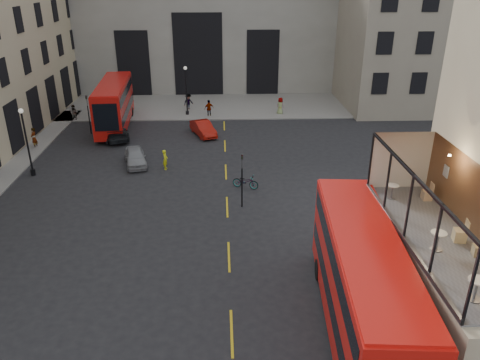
{
  "coord_description": "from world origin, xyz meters",
  "views": [
    {
      "loc": [
        -2.3,
        -16.0,
        14.58
      ],
      "look_at": [
        -1.23,
        9.73,
        3.0
      ],
      "focal_mm": 35.0,
      "sensor_mm": 36.0,
      "label": 1
    }
  ],
  "objects_px": {
    "pedestrian_b": "(188,102)",
    "cafe_chair_d": "(427,194)",
    "traffic_light_near": "(242,174)",
    "cafe_chair_c": "(460,235)",
    "cafe_table_near": "(477,286)",
    "bus_near": "(362,281)",
    "bicycle": "(246,182)",
    "car_a": "(135,157)",
    "cafe_table_far": "(393,189)",
    "pedestrian_d": "(280,106)",
    "pedestrian_e": "(34,138)",
    "car_b": "(203,128)",
    "cyclist": "(165,160)",
    "cafe_chair_b": "(479,250)",
    "street_lamp_a": "(28,146)",
    "pedestrian_a": "(74,113)",
    "bus_far": "(114,103)",
    "cafe_table_mid": "(438,238)",
    "pedestrian_c": "(209,108)",
    "traffic_light_far": "(88,110)",
    "street_lamp_b": "(186,94)",
    "car_c": "(115,131)"
  },
  "relations": [
    {
      "from": "pedestrian_e",
      "to": "cafe_chair_d",
      "type": "height_order",
      "value": "cafe_chair_d"
    },
    {
      "from": "cafe_table_near",
      "to": "cafe_chair_c",
      "type": "bearing_deg",
      "value": 71.22
    },
    {
      "from": "pedestrian_a",
      "to": "cafe_table_mid",
      "type": "height_order",
      "value": "cafe_table_mid"
    },
    {
      "from": "pedestrian_d",
      "to": "cafe_table_near",
      "type": "bearing_deg",
      "value": 133.11
    },
    {
      "from": "traffic_light_near",
      "to": "bus_far",
      "type": "distance_m",
      "value": 21.65
    },
    {
      "from": "car_a",
      "to": "cyclist",
      "type": "height_order",
      "value": "cyclist"
    },
    {
      "from": "pedestrian_a",
      "to": "cafe_table_mid",
      "type": "relative_size",
      "value": 2.28
    },
    {
      "from": "bus_near",
      "to": "pedestrian_d",
      "type": "height_order",
      "value": "bus_near"
    },
    {
      "from": "pedestrian_b",
      "to": "cafe_chair_d",
      "type": "bearing_deg",
      "value": -108.3
    },
    {
      "from": "car_a",
      "to": "traffic_light_near",
      "type": "bearing_deg",
      "value": -57.18
    },
    {
      "from": "pedestrian_a",
      "to": "pedestrian_d",
      "type": "bearing_deg",
      "value": -0.91
    },
    {
      "from": "car_a",
      "to": "car_b",
      "type": "distance_m",
      "value": 9.03
    },
    {
      "from": "cyclist",
      "to": "pedestrian_a",
      "type": "distance_m",
      "value": 17.39
    },
    {
      "from": "car_b",
      "to": "street_lamp_b",
      "type": "bearing_deg",
      "value": 84.48
    },
    {
      "from": "traffic_light_far",
      "to": "bus_near",
      "type": "height_order",
      "value": "bus_near"
    },
    {
      "from": "cafe_chair_c",
      "to": "cyclist",
      "type": "bearing_deg",
      "value": 126.47
    },
    {
      "from": "car_c",
      "to": "cafe_chair_c",
      "type": "relative_size",
      "value": 5.59
    },
    {
      "from": "traffic_light_near",
      "to": "car_b",
      "type": "distance_m",
      "value": 15.55
    },
    {
      "from": "traffic_light_near",
      "to": "cafe_chair_b",
      "type": "relative_size",
      "value": 4.81
    },
    {
      "from": "cyclist",
      "to": "pedestrian_b",
      "type": "relative_size",
      "value": 0.85
    },
    {
      "from": "car_b",
      "to": "cafe_table_mid",
      "type": "bearing_deg",
      "value": -91.58
    },
    {
      "from": "cyclist",
      "to": "cafe_table_far",
      "type": "relative_size",
      "value": 2.34
    },
    {
      "from": "street_lamp_b",
      "to": "bus_near",
      "type": "relative_size",
      "value": 0.44
    },
    {
      "from": "car_a",
      "to": "cafe_table_far",
      "type": "relative_size",
      "value": 5.74
    },
    {
      "from": "car_a",
      "to": "bicycle",
      "type": "xyz_separation_m",
      "value": [
        8.75,
        -4.86,
        -0.17
      ]
    },
    {
      "from": "bicycle",
      "to": "cyclist",
      "type": "height_order",
      "value": "cyclist"
    },
    {
      "from": "street_lamp_a",
      "to": "pedestrian_a",
      "type": "bearing_deg",
      "value": 92.9
    },
    {
      "from": "cyclist",
      "to": "cafe_chair_b",
      "type": "height_order",
      "value": "cafe_chair_b"
    },
    {
      "from": "traffic_light_near",
      "to": "pedestrian_e",
      "type": "bearing_deg",
      "value": 145.87
    },
    {
      "from": "pedestrian_a",
      "to": "pedestrian_c",
      "type": "relative_size",
      "value": 0.94
    },
    {
      "from": "car_b",
      "to": "pedestrian_c",
      "type": "bearing_deg",
      "value": 64.34
    },
    {
      "from": "bus_far",
      "to": "pedestrian_e",
      "type": "xyz_separation_m",
      "value": [
        -6.07,
        -5.86,
        -1.62
      ]
    },
    {
      "from": "traffic_light_near",
      "to": "pedestrian_d",
      "type": "height_order",
      "value": "traffic_light_near"
    },
    {
      "from": "pedestrian_e",
      "to": "car_b",
      "type": "bearing_deg",
      "value": 110.14
    },
    {
      "from": "street_lamp_a",
      "to": "pedestrian_c",
      "type": "bearing_deg",
      "value": 48.84
    },
    {
      "from": "cafe_chair_b",
      "to": "car_c",
      "type": "bearing_deg",
      "value": 125.41
    },
    {
      "from": "bus_far",
      "to": "cyclist",
      "type": "xyz_separation_m",
      "value": [
        6.12,
        -11.27,
        -1.74
      ]
    },
    {
      "from": "car_b",
      "to": "cyclist",
      "type": "relative_size",
      "value": 2.55
    },
    {
      "from": "bus_near",
      "to": "cafe_chair_d",
      "type": "height_order",
      "value": "cafe_chair_d"
    },
    {
      "from": "street_lamp_a",
      "to": "cafe_table_mid",
      "type": "bearing_deg",
      "value": -39.2
    },
    {
      "from": "bus_near",
      "to": "bicycle",
      "type": "distance_m",
      "value": 15.79
    },
    {
      "from": "traffic_light_far",
      "to": "car_b",
      "type": "distance_m",
      "value": 11.12
    },
    {
      "from": "cafe_table_far",
      "to": "pedestrian_e",
      "type": "bearing_deg",
      "value": 140.5
    },
    {
      "from": "pedestrian_a",
      "to": "cafe_chair_b",
      "type": "xyz_separation_m",
      "value": [
        25.16,
        -33.59,
        3.97
      ]
    },
    {
      "from": "street_lamp_a",
      "to": "cafe_chair_c",
      "type": "distance_m",
      "value": 30.38
    },
    {
      "from": "cafe_chair_b",
      "to": "bicycle",
      "type": "bearing_deg",
      "value": 116.37
    },
    {
      "from": "traffic_light_far",
      "to": "street_lamp_a",
      "type": "bearing_deg",
      "value": -101.31
    },
    {
      "from": "traffic_light_near",
      "to": "cafe_chair_c",
      "type": "xyz_separation_m",
      "value": [
        8.21,
        -12.18,
        2.46
      ]
    },
    {
      "from": "cafe_table_mid",
      "to": "cafe_chair_d",
      "type": "bearing_deg",
      "value": 72.02
    },
    {
      "from": "car_b",
      "to": "cafe_chair_b",
      "type": "xyz_separation_m",
      "value": [
        11.49,
        -28.39,
        4.16
      ]
    }
  ]
}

